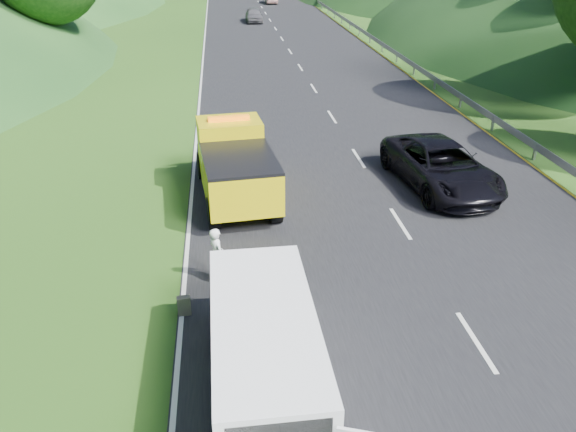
{
  "coord_description": "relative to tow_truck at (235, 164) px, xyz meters",
  "views": [
    {
      "loc": [
        -2.6,
        -11.79,
        8.58
      ],
      "look_at": [
        -0.91,
        2.47,
        1.3
      ],
      "focal_mm": 35.0,
      "sensor_mm": 36.0,
      "label": 1
    }
  ],
  "objects": [
    {
      "name": "tree_line_right",
      "position": [
        25.29,
        53.27,
        -1.31
      ],
      "size": [
        14.0,
        140.0,
        14.0
      ],
      "primitive_type": null,
      "color": "#295017",
      "rests_on": "ground"
    },
    {
      "name": "white_van",
      "position": [
        0.25,
        -9.85,
        -0.07
      ],
      "size": [
        3.38,
        6.18,
        2.19
      ],
      "rotation": [
        0.0,
        0.0,
        0.01
      ],
      "color": "black",
      "rests_on": "ground"
    },
    {
      "name": "dist_car_b",
      "position": [
        6.89,
        61.25,
        -1.31
      ],
      "size": [
        1.46,
        4.18,
        1.38
      ],
      "primitive_type": "imported",
      "color": "#805B55",
      "rests_on": "ground"
    },
    {
      "name": "tow_truck",
      "position": [
        0.0,
        0.0,
        0.0
      ],
      "size": [
        2.9,
        6.42,
        2.67
      ],
      "rotation": [
        0.0,
        0.0,
        0.1
      ],
      "color": "black",
      "rests_on": "ground"
    },
    {
      "name": "dist_car_a",
      "position": [
        3.48,
        44.04,
        -1.31
      ],
      "size": [
        1.71,
        4.26,
        1.45
      ],
      "primitive_type": "imported",
      "color": "#4A484D",
      "rests_on": "ground"
    },
    {
      "name": "child",
      "position": [
        -0.07,
        -7.7,
        -1.31
      ],
      "size": [
        0.65,
        0.59,
        1.09
      ],
      "primitive_type": "imported",
      "rotation": [
        0.0,
        0.0,
        -0.43
      ],
      "color": "#CAC56B",
      "rests_on": "ground"
    },
    {
      "name": "guardrail",
      "position": [
        12.59,
        45.77,
        -1.31
      ],
      "size": [
        0.06,
        140.0,
        1.52
      ],
      "primitive_type": "cube",
      "color": "gray",
      "rests_on": "ground"
    },
    {
      "name": "road_surface",
      "position": [
        5.29,
        33.27,
        -1.3
      ],
      "size": [
        14.0,
        200.0,
        0.02
      ],
      "primitive_type": "cube",
      "color": "black",
      "rests_on": "ground"
    },
    {
      "name": "passing_suv",
      "position": [
        7.61,
        0.05,
        -1.31
      ],
      "size": [
        3.43,
        6.24,
        1.66
      ],
      "primitive_type": "imported",
      "rotation": [
        0.0,
        0.0,
        0.12
      ],
      "color": "black",
      "rests_on": "ground"
    },
    {
      "name": "ground",
      "position": [
        2.29,
        -6.73,
        -1.31
      ],
      "size": [
        320.0,
        320.0,
        0.0
      ],
      "primitive_type": "plane",
      "color": "#38661E",
      "rests_on": "ground"
    },
    {
      "name": "suitcase",
      "position": [
        -1.53,
        -6.86,
        -1.04
      ],
      "size": [
        0.35,
        0.22,
        0.53
      ],
      "primitive_type": "cube",
      "rotation": [
        0.0,
        0.0,
        0.12
      ],
      "color": "#54513F",
      "rests_on": "ground"
    },
    {
      "name": "woman",
      "position": [
        -0.67,
        -5.42,
        -1.31
      ],
      "size": [
        0.65,
        0.72,
        1.61
      ],
      "primitive_type": "imported",
      "rotation": [
        0.0,
        0.0,
        2.05
      ],
      "color": "silver",
      "rests_on": "ground"
    },
    {
      "name": "tree_line_left",
      "position": [
        -16.71,
        53.27,
        -1.31
      ],
      "size": [
        14.0,
        140.0,
        14.0
      ],
      "primitive_type": null,
      "color": "#295017",
      "rests_on": "ground"
    }
  ]
}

